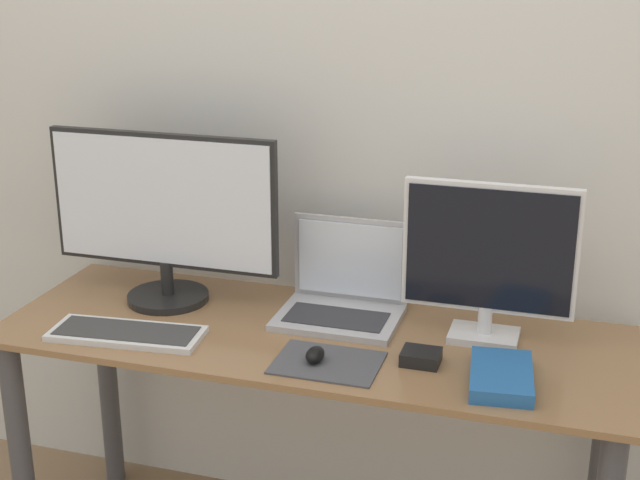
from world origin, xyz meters
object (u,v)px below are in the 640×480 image
Objects in this scene: monitor_right at (489,258)px; book at (501,376)px; monitor_left at (164,214)px; mouse at (315,355)px; laptop at (343,293)px; keyboard at (127,333)px; power_brick at (421,357)px.

book is (0.07, -0.23, -0.20)m from monitor_right.
monitor_left is 0.89m from monitor_right.
mouse is at bearing -26.49° from monitor_left.
book is (0.46, -0.28, -0.04)m from laptop.
laptop is 0.80× the size of keyboard.
book is at bearing -73.51° from monitor_right.
monitor_left is 2.70× the size of book.
mouse is 0.44m from book.
mouse is (-0.37, -0.26, -0.20)m from monitor_right.
monitor_left reaches higher than laptop.
book is (0.44, 0.03, -0.01)m from mouse.
monitor_left is 0.82m from power_brick.
monitor_left reaches higher than book.
monitor_left is 9.45× the size of mouse.
mouse is at bearing -0.27° from keyboard.
laptop reaches higher than book.
monitor_right is at bearing 0.01° from monitor_left.
keyboard is at bearing 179.73° from mouse.
monitor_right is 0.30m from power_brick.
laptop is 4.64× the size of mouse.
monitor_right is 1.77× the size of book.
keyboard is 0.95m from book.
mouse is at bearing -87.17° from laptop.
keyboard is at bearing -88.41° from monitor_left.
monitor_left is 1.62× the size of keyboard.
monitor_right is 1.34× the size of laptop.
mouse is (0.51, -0.00, 0.01)m from keyboard.
monitor_left is at bearing 91.59° from keyboard.
monitor_right is (0.89, 0.00, -0.03)m from monitor_left.
power_brick is (0.26, -0.23, -0.05)m from laptop.
laptop reaches higher than power_brick.
laptop is 0.54m from book.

